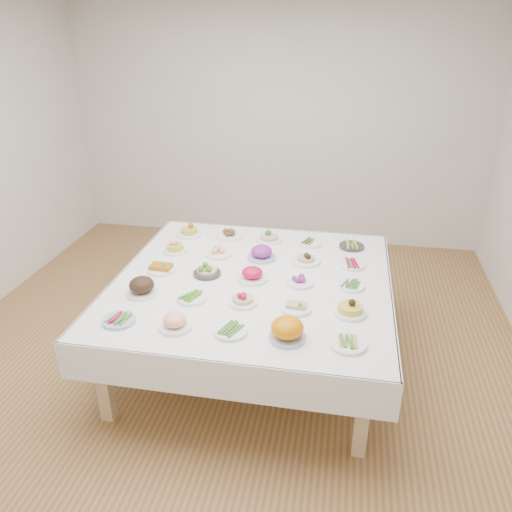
% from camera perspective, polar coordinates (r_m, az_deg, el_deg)
% --- Properties ---
extents(room_envelope, '(5.02, 5.02, 2.81)m').
position_cam_1_polar(room_envelope, '(3.68, -3.48, 13.54)').
color(room_envelope, '#A06B42').
rests_on(room_envelope, ground).
extents(display_table, '(2.14, 2.14, 0.75)m').
position_cam_1_polar(display_table, '(3.93, -0.40, -3.53)').
color(display_table, white).
rests_on(display_table, ground).
extents(dish_0, '(0.22, 0.22, 0.05)m').
position_cam_1_polar(dish_0, '(3.49, -15.37, -6.99)').
color(dish_0, '#4C66B2').
rests_on(dish_0, display_table).
extents(dish_1, '(0.21, 0.21, 0.11)m').
position_cam_1_polar(dish_1, '(3.33, -9.25, -7.40)').
color(dish_1, white).
rests_on(dish_1, display_table).
extents(dish_2, '(0.22, 0.22, 0.05)m').
position_cam_1_polar(dish_2, '(3.26, -2.92, -8.45)').
color(dish_2, white).
rests_on(dish_2, display_table).
extents(dish_3, '(0.24, 0.24, 0.15)m').
position_cam_1_polar(dish_3, '(3.18, 3.59, -8.32)').
color(dish_3, '#4C66B2').
rests_on(dish_3, display_table).
extents(dish_4, '(0.24, 0.24, 0.05)m').
position_cam_1_polar(dish_4, '(3.20, 10.42, -9.70)').
color(dish_4, white).
rests_on(dish_4, display_table).
extents(dish_5, '(0.25, 0.25, 0.15)m').
position_cam_1_polar(dish_5, '(3.76, -12.93, -3.30)').
color(dish_5, white).
rests_on(dish_5, display_table).
extents(dish_6, '(0.22, 0.21, 0.05)m').
position_cam_1_polar(dish_6, '(3.65, -7.35, -4.64)').
color(dish_6, white).
rests_on(dish_6, display_table).
extents(dish_7, '(0.21, 0.21, 0.11)m').
position_cam_1_polar(dish_7, '(3.56, -1.52, -4.73)').
color(dish_7, white).
rests_on(dish_7, display_table).
extents(dish_8, '(0.22, 0.22, 0.08)m').
position_cam_1_polar(dish_8, '(3.51, 4.60, -5.71)').
color(dish_8, white).
rests_on(dish_8, display_table).
extents(dish_9, '(0.23, 0.22, 0.14)m').
position_cam_1_polar(dish_9, '(3.49, 10.75, -5.55)').
color(dish_9, white).
rests_on(dish_9, display_table).
extents(dish_10, '(0.22, 0.22, 0.10)m').
position_cam_1_polar(dish_10, '(4.08, -10.81, -1.16)').
color(dish_10, white).
rests_on(dish_10, display_table).
extents(dish_11, '(0.22, 0.22, 0.13)m').
position_cam_1_polar(dish_11, '(3.96, -5.65, -1.35)').
color(dish_11, '#2F2C29').
rests_on(dish_11, display_table).
extents(dish_12, '(0.24, 0.24, 0.14)m').
position_cam_1_polar(dish_12, '(3.87, -0.44, -1.86)').
color(dish_12, white).
rests_on(dish_12, display_table).
extents(dish_13, '(0.20, 0.20, 0.08)m').
position_cam_1_polar(dish_13, '(3.83, 5.03, -2.77)').
color(dish_13, white).
rests_on(dish_13, display_table).
extents(dish_14, '(0.20, 0.20, 0.05)m').
position_cam_1_polar(dish_14, '(3.85, 10.78, -3.29)').
color(dish_14, white).
rests_on(dish_14, display_table).
extents(dish_15, '(0.21, 0.21, 0.12)m').
position_cam_1_polar(dish_15, '(4.39, -9.25, 1.16)').
color(dish_15, white).
rests_on(dish_15, display_table).
extents(dish_16, '(0.23, 0.23, 0.09)m').
position_cam_1_polar(dish_16, '(4.29, -4.31, 0.58)').
color(dish_16, white).
rests_on(dish_16, display_table).
extents(dish_17, '(0.24, 0.24, 0.14)m').
position_cam_1_polar(dish_17, '(4.20, 0.63, 0.51)').
color(dish_17, '#4C66B2').
rests_on(dish_17, display_table).
extents(dish_18, '(0.23, 0.23, 0.12)m').
position_cam_1_polar(dish_18, '(4.16, 5.73, -0.02)').
color(dish_18, white).
rests_on(dish_18, display_table).
extents(dish_19, '(0.21, 0.21, 0.05)m').
position_cam_1_polar(dish_19, '(4.16, 10.89, -0.88)').
color(dish_19, white).
rests_on(dish_19, display_table).
extents(dish_20, '(0.23, 0.23, 0.14)m').
position_cam_1_polar(dish_20, '(4.71, -7.67, 3.10)').
color(dish_20, white).
rests_on(dish_20, display_table).
extents(dish_21, '(0.24, 0.24, 0.10)m').
position_cam_1_polar(dish_21, '(4.63, -3.10, 2.59)').
color(dish_21, white).
rests_on(dish_21, display_table).
extents(dish_22, '(0.24, 0.24, 0.13)m').
position_cam_1_polar(dish_22, '(4.55, 1.49, 2.47)').
color(dish_22, white).
rests_on(dish_22, display_table).
extents(dish_23, '(0.23, 0.23, 0.05)m').
position_cam_1_polar(dish_23, '(4.52, 6.03, 1.57)').
color(dish_23, white).
rests_on(dish_23, display_table).
extents(dish_24, '(0.22, 0.22, 0.06)m').
position_cam_1_polar(dish_24, '(4.51, 10.88, 1.25)').
color(dish_24, '#2F2C29').
rests_on(dish_24, display_table).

